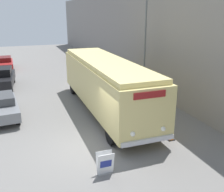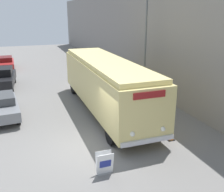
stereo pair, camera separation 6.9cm
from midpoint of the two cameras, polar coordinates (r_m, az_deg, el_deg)
The scene contains 9 objects.
ground_plane at distance 12.26m, azimuth -4.36°, elevation -11.13°, with size 80.00×80.00×0.00m, color slate.
building_wall_right at distance 22.60m, azimuth 5.50°, elevation 12.50°, with size 0.30×60.00×7.66m.
vintage_bus at distance 15.96m, azimuth -1.27°, elevation 3.02°, with size 2.64×11.38×3.21m.
sign_board at distance 10.28m, azimuth -1.42°, elevation -14.46°, with size 0.65×0.34×0.90m.
streetlamp at distance 18.48m, azimuth 7.50°, elevation 13.46°, with size 0.36×0.36×7.11m.
parked_car_near at distance 16.45m, azimuth -23.04°, elevation -2.06°, with size 2.20×4.19×1.37m.
parked_car_mid at distance 23.05m, azimuth -22.65°, elevation 3.71°, with size 2.07×4.52×1.62m.
parked_car_far at distance 30.41m, azimuth -22.24°, elevation 6.67°, with size 1.86×4.20×1.34m.
traffic_cone at distance 13.13m, azimuth 12.78°, elevation -8.29°, with size 0.36×0.36×0.50m.
Camera 2 is at (-2.73, -10.37, 5.95)m, focal length 42.00 mm.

